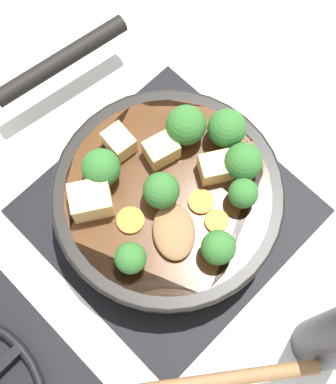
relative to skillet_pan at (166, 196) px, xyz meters
The scene contains 19 objects.
ground_plane 0.06m from the skillet_pan, behind, with size 2.40×2.40×0.00m, color white.
front_burner_grate 0.04m from the skillet_pan, behind, with size 0.31×0.31×0.03m.
skillet_pan is the anchor object (origin of this frame).
wooden_spoon 0.15m from the skillet_pan, 143.18° to the left, with size 0.26×0.25×0.02m.
tofu_cube_center_large 0.06m from the skillet_pan, 37.66° to the right, with size 0.04×0.03×0.03m, color #DBB770.
tofu_cube_near_handle 0.07m from the skillet_pan, 114.27° to the right, with size 0.04×0.03×0.03m, color #DBB770.
tofu_cube_east_chunk 0.10m from the skillet_pan, 57.67° to the left, with size 0.05×0.04×0.04m, color #DBB770.
tofu_cube_west_chunk 0.09m from the skillet_pan, ahead, with size 0.04×0.03×0.03m, color #DBB770.
broccoli_floret_near_spoon 0.11m from the skillet_pan, behind, with size 0.04×0.04×0.05m.
broccoli_floret_center_top 0.09m from the skillet_pan, 63.57° to the right, with size 0.05×0.05×0.05m.
broccoli_floret_east_rim 0.05m from the skillet_pan, 98.01° to the left, with size 0.04×0.04×0.05m.
broccoli_floret_west_rim 0.09m from the skillet_pan, 32.72° to the left, with size 0.05×0.05×0.05m.
broccoli_floret_north_edge 0.10m from the skillet_pan, 143.72° to the right, with size 0.04×0.04×0.04m.
broccoli_floret_south_cluster 0.10m from the skillet_pan, 119.98° to the right, with size 0.04×0.04×0.05m.
broccoli_floret_mid_floret 0.11m from the skillet_pan, 111.35° to the left, with size 0.04×0.04×0.04m.
broccoli_floret_small_inner 0.11m from the skillet_pan, 93.47° to the right, with size 0.05×0.05×0.05m.
carrot_slice_orange_thin 0.05m from the skillet_pan, 156.36° to the right, with size 0.03×0.03×0.01m, color orange.
carrot_slice_near_center 0.07m from the skillet_pan, 169.10° to the right, with size 0.03×0.03×0.01m, color orange.
carrot_slice_edge_slice 0.06m from the skillet_pan, 88.05° to the left, with size 0.03×0.03×0.01m, color orange.
Camera 1 is at (-0.15, 0.15, 0.67)m, focal length 50.00 mm.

